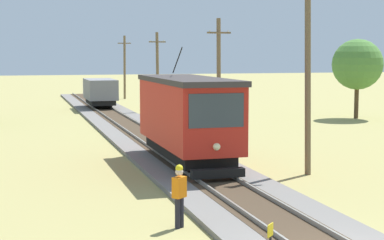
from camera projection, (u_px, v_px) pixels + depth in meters
The scene contains 8 objects.
red_tram at pixel (187, 116), 26.21m from camera, with size 2.60×8.54×4.79m.
freight_car at pixel (100, 92), 53.23m from camera, with size 2.40×5.20×2.31m.
utility_pole_near_tram at pixel (308, 68), 24.42m from camera, with size 1.40×0.60×8.31m.
utility_pole_mid at pixel (219, 77), 35.19m from camera, with size 1.40×0.41×6.83m.
utility_pole_far at pixel (158, 71), 50.38m from camera, with size 1.40×0.52×6.57m.
utility_pole_distant at pixel (125, 67), 65.56m from camera, with size 1.40×0.55×6.73m.
track_worker at pixel (179, 193), 17.04m from camera, with size 0.45×0.42×1.78m.
tree_left_near at pixel (357, 65), 45.68m from camera, with size 3.75×3.75×5.91m.
Camera 1 is at (-6.95, -12.15, 4.82)m, focal length 57.73 mm.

